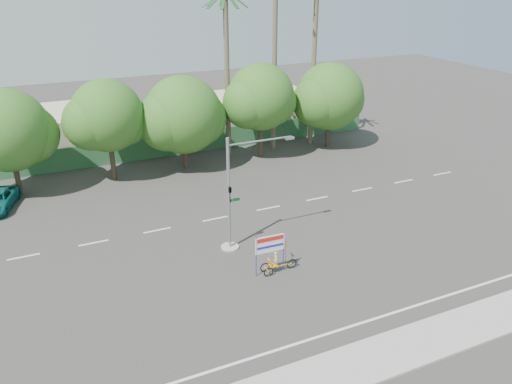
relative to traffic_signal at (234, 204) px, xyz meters
name	(u,v)px	position (x,y,z in m)	size (l,w,h in m)	color
ground	(298,271)	(2.20, -3.98, -2.92)	(120.00, 120.00, 0.00)	#33302D
sidewalk_near	(380,357)	(2.20, -11.48, -2.86)	(50.00, 2.40, 0.12)	gray
fence	(185,143)	(2.20, 17.52, -1.92)	(38.00, 0.08, 2.00)	#336B3D
building_left	(63,133)	(-7.80, 22.02, -0.92)	(12.00, 8.00, 4.00)	beige
building_right	(246,114)	(10.20, 22.02, -1.12)	(14.00, 8.00, 3.60)	beige
tree_far_left	(7,133)	(-11.85, 14.02, 1.84)	(7.14, 6.00, 7.96)	#473828
tree_left	(107,118)	(-4.85, 14.02, 2.14)	(6.66, 5.60, 8.07)	#473828
tree_center	(183,117)	(1.14, 14.02, 1.55)	(7.62, 6.40, 7.85)	#473828
tree_right	(260,99)	(8.15, 14.02, 2.32)	(6.90, 5.80, 8.36)	#473828
tree_far_right	(329,98)	(15.15, 14.02, 1.73)	(7.38, 6.20, 7.94)	#473828
palm_tall	(275,33)	(10.20, 15.52, 7.55)	(3.73, 3.79, 17.45)	#70604C
palm_mid	(315,44)	(14.20, 15.52, 6.48)	(3.73, 3.79, 15.45)	#70604C
palm_short	(227,56)	(5.70, 15.52, 5.94)	(3.73, 3.79, 14.45)	#70604C
traffic_signal	(234,204)	(0.00, 0.00, 0.00)	(4.72, 1.10, 7.00)	gray
trike_billboard	(274,257)	(0.93, -3.49, -1.92)	(2.53, 0.59, 2.49)	black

